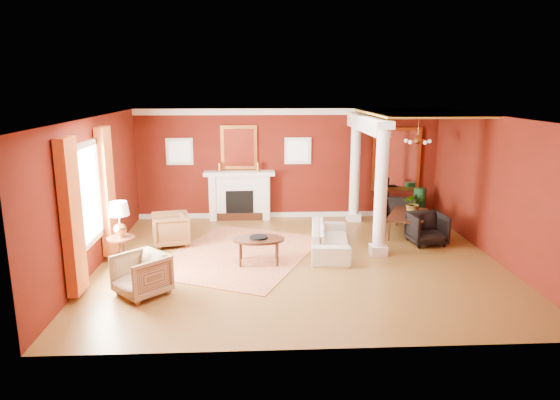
{
  "coord_description": "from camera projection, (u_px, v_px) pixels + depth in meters",
  "views": [
    {
      "loc": [
        -0.88,
        -9.61,
        3.51
      ],
      "look_at": [
        -0.37,
        0.54,
        1.15
      ],
      "focal_mm": 32.0,
      "sensor_mm": 36.0,
      "label": 1
    }
  ],
  "objects": [
    {
      "name": "rug",
      "position": [
        239.0,
        254.0,
        10.55
      ],
      "size": [
        3.96,
        4.41,
        0.01
      ],
      "primitive_type": "cube",
      "rotation": [
        0.0,
        0.0,
        -0.42
      ],
      "color": "maroon",
      "rests_on": "ground"
    },
    {
      "name": "base_trim",
      "position": [
        288.0,
        215.0,
        13.54
      ],
      "size": [
        8.0,
        0.08,
        0.12
      ],
      "primitive_type": "cube",
      "color": "white",
      "rests_on": "ground"
    },
    {
      "name": "chandelier",
      "position": [
        418.0,
        140.0,
        11.57
      ],
      "size": [
        0.6,
        0.62,
        0.75
      ],
      "color": "#B47238",
      "rests_on": "room_shell"
    },
    {
      "name": "flank_window_left",
      "position": [
        180.0,
        152.0,
        13.01
      ],
      "size": [
        0.7,
        0.07,
        0.7
      ],
      "color": "white",
      "rests_on": "room_shell"
    },
    {
      "name": "coffee_table",
      "position": [
        259.0,
        240.0,
        9.93
      ],
      "size": [
        1.04,
        1.04,
        0.52
      ],
      "rotation": [
        0.0,
        0.0,
        -0.41
      ],
      "color": "black",
      "rests_on": "ground"
    },
    {
      "name": "ground",
      "position": [
        299.0,
        260.0,
        10.18
      ],
      "size": [
        8.0,
        8.0,
        0.0
      ],
      "primitive_type": "plane",
      "color": "brown",
      "rests_on": "ground"
    },
    {
      "name": "flank_window_right",
      "position": [
        298.0,
        151.0,
        13.16
      ],
      "size": [
        0.7,
        0.07,
        0.7
      ],
      "color": "white",
      "rests_on": "room_shell"
    },
    {
      "name": "overmantel_mirror",
      "position": [
        239.0,
        147.0,
        13.05
      ],
      "size": [
        0.95,
        0.07,
        1.15
      ],
      "color": "gold",
      "rests_on": "fireplace"
    },
    {
      "name": "side_table",
      "position": [
        120.0,
        225.0,
        9.61
      ],
      "size": [
        0.53,
        0.53,
        1.32
      ],
      "rotation": [
        0.0,
        0.0,
        -0.01
      ],
      "color": "black",
      "rests_on": "ground"
    },
    {
      "name": "fireplace",
      "position": [
        240.0,
        195.0,
        13.2
      ],
      "size": [
        1.85,
        0.42,
        1.29
      ],
      "color": "white",
      "rests_on": "ground"
    },
    {
      "name": "left_window",
      "position": [
        90.0,
        202.0,
        9.09
      ],
      "size": [
        0.21,
        2.55,
        2.6
      ],
      "color": "white",
      "rests_on": "room_shell"
    },
    {
      "name": "potted_plant",
      "position": [
        414.0,
        193.0,
        11.69
      ],
      "size": [
        0.49,
        0.54,
        0.42
      ],
      "primitive_type": "imported",
      "rotation": [
        0.0,
        0.0,
        -0.01
      ],
      "color": "#26591E",
      "rests_on": "dining_table"
    },
    {
      "name": "dining_table",
      "position": [
        409.0,
        218.0,
        11.86
      ],
      "size": [
        1.04,
        1.54,
        0.81
      ],
      "primitive_type": "imported",
      "rotation": [
        0.0,
        0.0,
        1.17
      ],
      "color": "black",
      "rests_on": "ground"
    },
    {
      "name": "room_shell",
      "position": [
        300.0,
        163.0,
        9.73
      ],
      "size": [
        8.04,
        7.04,
        2.92
      ],
      "color": "#61140D",
      "rests_on": "ground"
    },
    {
      "name": "header_beam",
      "position": [
        366.0,
        124.0,
        11.52
      ],
      "size": [
        0.3,
        3.2,
        0.32
      ],
      "primitive_type": "cube",
      "color": "white",
      "rests_on": "column_front"
    },
    {
      "name": "column_front",
      "position": [
        381.0,
        188.0,
        10.24
      ],
      "size": [
        0.36,
        0.36,
        2.8
      ],
      "color": "white",
      "rests_on": "ground"
    },
    {
      "name": "amber_ceiling",
      "position": [
        418.0,
        113.0,
        11.38
      ],
      "size": [
        2.3,
        3.4,
        0.04
      ],
      "primitive_type": "cube",
      "color": "gold",
      "rests_on": "room_shell"
    },
    {
      "name": "green_urn",
      "position": [
        419.0,
        207.0,
        13.19
      ],
      "size": [
        0.36,
        0.36,
        0.87
      ],
      "color": "#133E1E",
      "rests_on": "ground"
    },
    {
      "name": "crown_trim",
      "position": [
        289.0,
        112.0,
        12.91
      ],
      "size": [
        8.0,
        0.08,
        0.16
      ],
      "primitive_type": "cube",
      "color": "white",
      "rests_on": "room_shell"
    },
    {
      "name": "armchair_leopard",
      "position": [
        170.0,
        228.0,
        11.07
      ],
      "size": [
        0.89,
        0.92,
        0.8
      ],
      "primitive_type": "imported",
      "rotation": [
        0.0,
        0.0,
        -1.34
      ],
      "color": "black",
      "rests_on": "ground"
    },
    {
      "name": "dining_chair_near",
      "position": [
        427.0,
        227.0,
        11.17
      ],
      "size": [
        0.82,
        0.78,
        0.78
      ],
      "primitive_type": "imported",
      "rotation": [
        0.0,
        0.0,
        0.1
      ],
      "color": "black",
      "rests_on": "ground"
    },
    {
      "name": "dining_chair_far",
      "position": [
        401.0,
        206.0,
        13.09
      ],
      "size": [
        0.94,
        0.91,
        0.77
      ],
      "primitive_type": "imported",
      "rotation": [
        0.0,
        0.0,
        2.81
      ],
      "color": "black",
      "rests_on": "ground"
    },
    {
      "name": "armchair_stripe",
      "position": [
        141.0,
        273.0,
        8.44
      ],
      "size": [
        1.06,
        1.06,
        0.79
      ],
      "primitive_type": "imported",
      "rotation": [
        0.0,
        0.0,
        -0.8
      ],
      "color": "tan",
      "rests_on": "ground"
    },
    {
      "name": "coffee_book",
      "position": [
        256.0,
        232.0,
        9.94
      ],
      "size": [
        0.16,
        0.06,
        0.22
      ],
      "primitive_type": "imported",
      "rotation": [
        0.0,
        0.0,
        -0.24
      ],
      "color": "black",
      "rests_on": "coffee_table"
    },
    {
      "name": "dining_mirror",
      "position": [
        396.0,
        159.0,
        13.34
      ],
      "size": [
        1.3,
        0.07,
        1.7
      ],
      "color": "gold",
      "rests_on": "room_shell"
    },
    {
      "name": "column_back",
      "position": [
        355.0,
        167.0,
        12.86
      ],
      "size": [
        0.36,
        0.36,
        2.8
      ],
      "color": "white",
      "rests_on": "ground"
    },
    {
      "name": "sofa",
      "position": [
        330.0,
        234.0,
        10.63
      ],
      "size": [
        0.82,
        2.05,
        0.78
      ],
      "primitive_type": "imported",
      "rotation": [
        0.0,
        0.0,
        1.45
      ],
      "color": "beige",
      "rests_on": "ground"
    }
  ]
}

